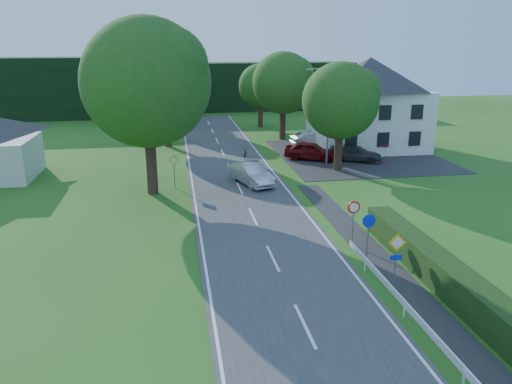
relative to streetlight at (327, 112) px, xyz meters
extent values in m
cube|color=#3A3A3C|center=(-8.06, -10.00, -4.44)|extent=(7.00, 80.00, 0.04)
cube|color=#252528|center=(-3.11, -28.00, -4.44)|extent=(1.50, 44.00, 0.04)
cube|color=#252528|center=(3.94, 3.00, -4.44)|extent=(14.00, 16.00, 0.04)
cube|color=white|center=(-11.31, -10.00, -4.42)|extent=(0.12, 80.00, 0.01)
cube|color=white|center=(-4.81, -10.00, -4.42)|extent=(0.12, 80.00, 0.01)
cube|color=black|center=(-0.06, 36.00, -0.96)|extent=(30.00, 5.00, 7.00)
cube|color=silver|center=(5.94, 6.00, -1.66)|extent=(10.00, 8.00, 5.60)
pyramid|color=#28292E|center=(5.94, 6.00, 2.64)|extent=(10.60, 8.40, 3.00)
cylinder|color=gray|center=(0.14, 0.00, -0.46)|extent=(0.16, 0.16, 8.00)
cylinder|color=gray|center=(-0.66, 0.00, 3.44)|extent=(1.70, 0.10, 0.10)
cube|color=gray|center=(-1.56, 0.00, 3.39)|extent=(0.50, 0.18, 0.12)
cylinder|color=gray|center=(-3.76, -22.00, -3.26)|extent=(0.07, 0.07, 2.40)
cube|color=#DCBB0B|center=(-3.76, -22.03, -2.26)|extent=(0.78, 0.04, 0.78)
cube|color=white|center=(-3.76, -22.03, -2.26)|extent=(0.57, 0.05, 0.57)
cube|color=#0E2ED5|center=(-3.76, -22.03, -2.91)|extent=(0.50, 0.04, 0.22)
cylinder|color=gray|center=(-3.76, -19.00, -3.36)|extent=(0.07, 0.07, 2.20)
cylinder|color=#0E2ED5|center=(-3.76, -19.03, -2.41)|extent=(0.64, 0.04, 0.64)
cylinder|color=gray|center=(-3.76, -17.00, -3.36)|extent=(0.07, 0.07, 2.20)
cylinder|color=red|center=(-3.76, -17.03, -2.41)|extent=(0.64, 0.04, 0.64)
cylinder|color=white|center=(-3.76, -17.05, -2.41)|extent=(0.48, 0.04, 0.48)
cylinder|color=gray|center=(-12.56, -5.00, -3.36)|extent=(0.07, 0.07, 2.20)
cube|color=#DCBB0B|center=(-12.56, -5.03, -2.41)|extent=(0.78, 0.04, 0.78)
cube|color=white|center=(-12.56, -5.03, -2.41)|extent=(0.57, 0.05, 0.57)
imported|color=#B9B9BE|center=(-7.04, -4.98, -3.66)|extent=(2.97, 4.91, 1.53)
imported|color=black|center=(-6.26, 3.79, -3.95)|extent=(0.94, 1.89, 0.95)
imported|color=#610A0E|center=(-0.71, 1.94, -3.64)|extent=(4.92, 3.75, 1.56)
imported|color=#B1B0B5|center=(1.06, 7.00, -3.65)|extent=(4.85, 2.15, 1.55)
imported|color=#424146|center=(3.07, 0.78, -3.79)|extent=(4.71, 3.65, 1.27)
imported|color=silver|center=(9.94, 4.00, -3.80)|extent=(4.93, 3.83, 1.24)
imported|color=red|center=(5.19, -0.50, -3.58)|extent=(2.09, 2.12, 1.70)
camera|label=1|loc=(-12.44, -39.50, 5.50)|focal=35.00mm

